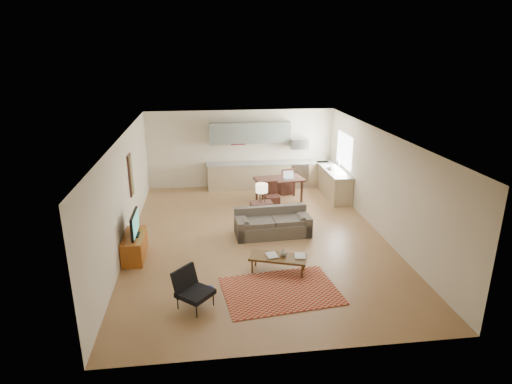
{
  "coord_description": "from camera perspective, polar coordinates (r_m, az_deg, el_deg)",
  "views": [
    {
      "loc": [
        -1.31,
        -10.11,
        4.67
      ],
      "look_at": [
        0.0,
        0.3,
        1.15
      ],
      "focal_mm": 30.0,
      "sensor_mm": 36.0,
      "label": 1
    }
  ],
  "objects": [
    {
      "name": "tv",
      "position": [
        10.27,
        -15.88,
        -4.15
      ],
      "size": [
        0.09,
        0.93,
        0.56
      ],
      "primitive_type": null,
      "color": "black",
      "rests_on": "tv_credenza"
    },
    {
      "name": "sofa",
      "position": [
        11.22,
        2.24,
        -4.1
      ],
      "size": [
        2.08,
        0.99,
        0.71
      ],
      "primitive_type": null,
      "rotation": [
        0.0,
        0.0,
        0.05
      ],
      "color": "#554E44",
      "rests_on": "floor"
    },
    {
      "name": "laptop",
      "position": [
        13.54,
        4.44,
        2.24
      ],
      "size": [
        0.33,
        0.25,
        0.24
      ],
      "primitive_type": null,
      "rotation": [
        0.0,
        0.0,
        0.02
      ],
      "color": "#A5A8AD",
      "rests_on": "dining_table"
    },
    {
      "name": "triptych",
      "position": [
        14.92,
        -2.4,
        7.24
      ],
      "size": [
        1.7,
        0.04,
        0.5
      ],
      "primitive_type": null,
      "color": "beige",
      "rests_on": "room"
    },
    {
      "name": "kitchen_counter_back",
      "position": [
        15.06,
        1.55,
        2.3
      ],
      "size": [
        4.26,
        0.64,
        0.92
      ],
      "primitive_type": null,
      "color": "tan",
      "rests_on": "ground"
    },
    {
      "name": "dining_chair_near",
      "position": [
        12.99,
        2.18,
        -0.54
      ],
      "size": [
        0.45,
        0.46,
        0.85
      ],
      "primitive_type": null,
      "rotation": [
        0.0,
        0.0,
        0.1
      ],
      "color": "#381D17",
      "rests_on": "floor"
    },
    {
      "name": "tv_credenza",
      "position": [
        10.49,
        -15.87,
        -6.96
      ],
      "size": [
        0.46,
        1.2,
        0.56
      ],
      "primitive_type": null,
      "color": "brown",
      "rests_on": "floor"
    },
    {
      "name": "coffee_table",
      "position": [
        9.51,
        2.97,
        -9.59
      ],
      "size": [
        1.34,
        0.88,
        0.38
      ],
      "primitive_type": null,
      "rotation": [
        0.0,
        0.0,
        -0.34
      ],
      "color": "#452E13",
      "rests_on": "floor"
    },
    {
      "name": "wall_art_left",
      "position": [
        11.6,
        -16.33,
        2.18
      ],
      "size": [
        0.06,
        0.42,
        1.1
      ],
      "primitive_type": null,
      "color": "olive",
      "rests_on": "room"
    },
    {
      "name": "dining_table",
      "position": [
        13.73,
        3.08,
        0.31
      ],
      "size": [
        1.63,
        1.1,
        0.76
      ],
      "primitive_type": null,
      "rotation": [
        0.0,
        0.0,
        0.17
      ],
      "color": "#381D17",
      "rests_on": "floor"
    },
    {
      "name": "console_table",
      "position": [
        11.83,
        0.75,
        -2.93
      ],
      "size": [
        0.61,
        0.44,
        0.68
      ],
      "primitive_type": null,
      "rotation": [
        0.0,
        0.0,
        0.08
      ],
      "color": "#381D17",
      "rests_on": "floor"
    },
    {
      "name": "upper_cabinets",
      "position": [
        14.78,
        -0.81,
        7.94
      ],
      "size": [
        2.8,
        0.34,
        0.7
      ],
      "primitive_type": "cube",
      "color": "slate",
      "rests_on": "room"
    },
    {
      "name": "book_b",
      "position": [
        9.47,
        5.18,
        -8.46
      ],
      "size": [
        0.33,
        0.39,
        0.02
      ],
      "primitive_type": "imported",
      "rotation": [
        0.0,
        0.0,
        -0.17
      ],
      "color": "navy",
      "rests_on": "coffee_table"
    },
    {
      "name": "kitchen_microwave",
      "position": [
        15.02,
        5.76,
        6.45
      ],
      "size": [
        0.62,
        0.4,
        0.35
      ],
      "primitive_type": "cube",
      "color": "#A5A8AD",
      "rests_on": "room"
    },
    {
      "name": "room",
      "position": [
        10.72,
        0.2,
        0.51
      ],
      "size": [
        9.0,
        9.0,
        9.0
      ],
      "color": "olive",
      "rests_on": "ground"
    },
    {
      "name": "kitchen_counter_right",
      "position": [
        14.41,
        10.28,
        1.25
      ],
      "size": [
        0.64,
        2.26,
        0.92
      ],
      "primitive_type": null,
      "color": "tan",
      "rests_on": "ground"
    },
    {
      "name": "rug",
      "position": [
        8.92,
        3.29,
        -13.0
      ],
      "size": [
        2.46,
        1.85,
        0.02
      ],
      "primitive_type": "cube",
      "rotation": [
        0.0,
        0.0,
        0.12
      ],
      "color": "maroon",
      "rests_on": "floor"
    },
    {
      "name": "window_right",
      "position": [
        14.22,
        11.69,
        5.48
      ],
      "size": [
        0.02,
        1.4,
        1.05
      ],
      "primitive_type": "cube",
      "color": "white",
      "rests_on": "room"
    },
    {
      "name": "soap_bottle",
      "position": [
        14.17,
        10.09,
        3.3
      ],
      "size": [
        0.11,
        0.11,
        0.19
      ],
      "primitive_type": "imported",
      "rotation": [
        0.0,
        0.0,
        0.12
      ],
      "color": "beige",
      "rests_on": "kitchen_counter_right"
    },
    {
      "name": "vase",
      "position": [
        9.42,
        3.64,
        -8.08
      ],
      "size": [
        0.16,
        0.16,
        0.17
      ],
      "primitive_type": "imported",
      "rotation": [
        0.0,
        0.0,
        -0.0
      ],
      "color": "black",
      "rests_on": "coffee_table"
    },
    {
      "name": "kitchen_range",
      "position": [
        15.26,
        5.64,
        2.4
      ],
      "size": [
        0.62,
        0.62,
        0.9
      ],
      "primitive_type": "cube",
      "color": "#A5A8AD",
      "rests_on": "ground"
    },
    {
      "name": "table_lamp",
      "position": [
        11.62,
        0.76,
        -0.11
      ],
      "size": [
        0.38,
        0.38,
        0.54
      ],
      "primitive_type": null,
      "rotation": [
        0.0,
        0.0,
        0.16
      ],
      "color": "beige",
      "rests_on": "console_table"
    },
    {
      "name": "armchair",
      "position": [
        8.3,
        -8.12,
        -12.77
      ],
      "size": [
        0.94,
        0.94,
        0.76
      ],
      "primitive_type": null,
      "rotation": [
        0.0,
        0.0,
        0.84
      ],
      "color": "black",
      "rests_on": "floor"
    },
    {
      "name": "dining_chair_far",
      "position": [
        14.44,
        3.89,
        1.53
      ],
      "size": [
        0.53,
        0.54,
        0.91
      ],
      "primitive_type": null,
      "rotation": [
        0.0,
        0.0,
        3.37
      ],
      "color": "#381D17",
      "rests_on": "floor"
    },
    {
      "name": "book_a",
      "position": [
        9.41,
        1.44,
        -8.53
      ],
      "size": [
        0.32,
        0.38,
        0.03
      ],
      "primitive_type": "imported",
      "rotation": [
        0.0,
        0.0,
        0.15
      ],
      "color": "maroon",
      "rests_on": "coffee_table"
    }
  ]
}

